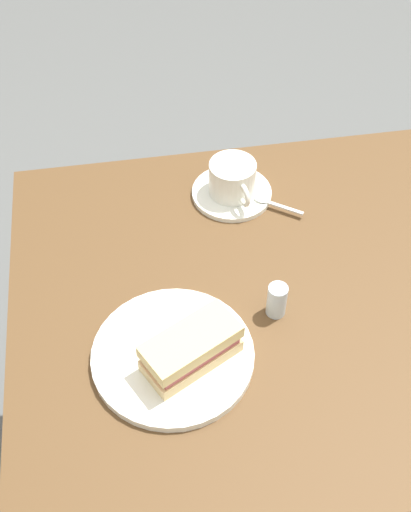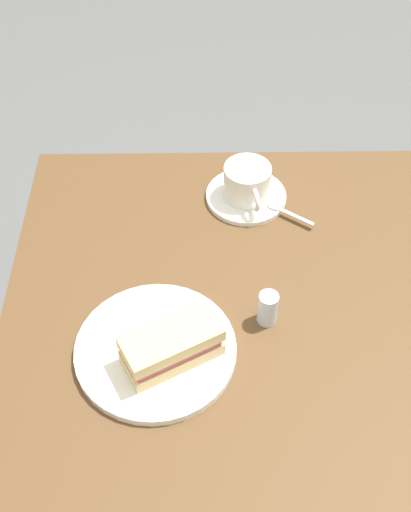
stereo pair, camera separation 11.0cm
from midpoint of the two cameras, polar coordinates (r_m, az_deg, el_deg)
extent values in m
plane|color=#595C5B|center=(1.74, 11.67, -18.59)|extent=(6.00, 6.00, 0.00)
cube|color=brown|center=(1.14, 17.04, -4.53)|extent=(1.23, 0.77, 0.04)
cylinder|color=brown|center=(1.58, -7.61, -3.82)|extent=(0.07, 0.07, 0.68)
cylinder|color=white|center=(1.01, -1.30, -8.48)|extent=(0.25, 0.25, 0.01)
cube|color=#DEC083|center=(0.98, 0.25, -8.70)|extent=(0.16, 0.13, 0.02)
cube|color=#AE5152|center=(0.97, 0.25, -8.11)|extent=(0.15, 0.12, 0.01)
cube|color=#DEC681|center=(0.95, 0.25, -7.50)|extent=(0.16, 0.13, 0.02)
cylinder|color=white|center=(1.24, 6.13, 5.12)|extent=(0.15, 0.15, 0.01)
cylinder|color=white|center=(1.22, 6.27, 6.41)|extent=(0.09, 0.09, 0.07)
cylinder|color=#A6754D|center=(1.20, 6.39, 7.44)|extent=(0.08, 0.08, 0.01)
torus|color=white|center=(1.18, 7.03, 4.81)|extent=(0.02, 0.05, 0.05)
cube|color=silver|center=(1.21, 10.53, 3.31)|extent=(0.07, 0.05, 0.00)
ellipsoid|color=silver|center=(1.22, 8.59, 4.26)|extent=(0.03, 0.03, 0.01)
cylinder|color=silver|center=(1.04, 8.54, -4.77)|extent=(0.03, 0.03, 0.06)
camera|label=1|loc=(0.05, -87.13, 3.24)|focal=45.35mm
camera|label=2|loc=(0.05, 92.87, -3.24)|focal=45.35mm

